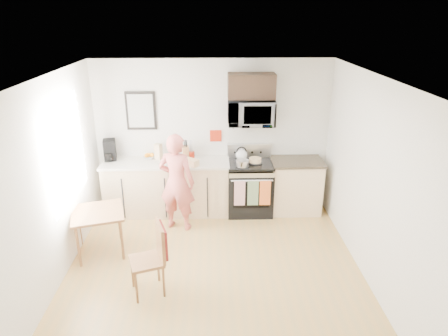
{
  "coord_description": "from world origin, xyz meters",
  "views": [
    {
      "loc": [
        0.0,
        -4.31,
        3.31
      ],
      "look_at": [
        0.16,
        1.0,
        1.21
      ],
      "focal_mm": 32.0,
      "sensor_mm": 36.0,
      "label": 1
    }
  ],
  "objects_px": {
    "microwave": "(251,112)",
    "dining_table": "(98,216)",
    "range": "(250,188)",
    "person": "(177,182)",
    "chair": "(156,249)",
    "cake": "(255,161)"
  },
  "relations": [
    {
      "from": "microwave",
      "to": "dining_table",
      "type": "height_order",
      "value": "microwave"
    },
    {
      "from": "range",
      "to": "person",
      "type": "relative_size",
      "value": 0.73
    },
    {
      "from": "person",
      "to": "chair",
      "type": "relative_size",
      "value": 1.72
    },
    {
      "from": "person",
      "to": "dining_table",
      "type": "relative_size",
      "value": 2.11
    },
    {
      "from": "dining_table",
      "to": "microwave",
      "type": "bearing_deg",
      "value": 30.13
    },
    {
      "from": "range",
      "to": "dining_table",
      "type": "height_order",
      "value": "range"
    },
    {
      "from": "range",
      "to": "chair",
      "type": "bearing_deg",
      "value": -122.48
    },
    {
      "from": "chair",
      "to": "cake",
      "type": "bearing_deg",
      "value": 36.86
    },
    {
      "from": "range",
      "to": "chair",
      "type": "xyz_separation_m",
      "value": [
        -1.33,
        -2.1,
        0.16
      ]
    },
    {
      "from": "person",
      "to": "cake",
      "type": "xyz_separation_m",
      "value": [
        1.28,
        0.5,
        0.17
      ]
    },
    {
      "from": "microwave",
      "to": "cake",
      "type": "xyz_separation_m",
      "value": [
        0.08,
        -0.13,
        -0.8
      ]
    },
    {
      "from": "microwave",
      "to": "cake",
      "type": "relative_size",
      "value": 3.05
    },
    {
      "from": "microwave",
      "to": "cake",
      "type": "distance_m",
      "value": 0.81
    },
    {
      "from": "person",
      "to": "cake",
      "type": "height_order",
      "value": "person"
    },
    {
      "from": "microwave",
      "to": "person",
      "type": "relative_size",
      "value": 0.48
    },
    {
      "from": "chair",
      "to": "cake",
      "type": "relative_size",
      "value": 3.73
    },
    {
      "from": "range",
      "to": "chair",
      "type": "relative_size",
      "value": 1.25
    },
    {
      "from": "person",
      "to": "cake",
      "type": "bearing_deg",
      "value": -143.21
    },
    {
      "from": "microwave",
      "to": "chair",
      "type": "xyz_separation_m",
      "value": [
        -1.33,
        -2.2,
        -1.16
      ]
    },
    {
      "from": "range",
      "to": "person",
      "type": "height_order",
      "value": "person"
    },
    {
      "from": "range",
      "to": "microwave",
      "type": "xyz_separation_m",
      "value": [
        -0.0,
        0.1,
        1.32
      ]
    },
    {
      "from": "dining_table",
      "to": "cake",
      "type": "height_order",
      "value": "cake"
    }
  ]
}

